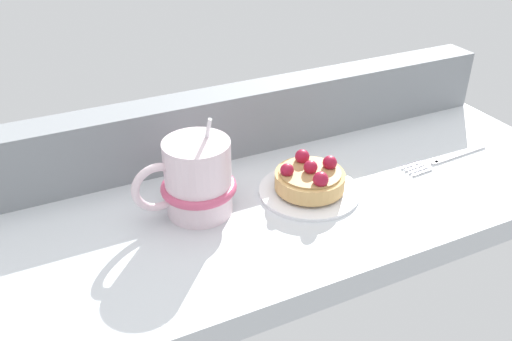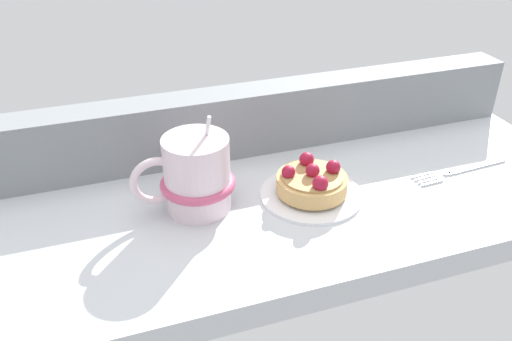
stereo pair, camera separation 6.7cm
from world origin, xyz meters
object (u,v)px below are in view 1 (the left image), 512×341
Objects in this scene: dessert_fork at (446,158)px; coffee_mug at (196,179)px; dessert_plate at (309,190)px; raspberry_tart at (310,178)px.

coffee_mug is at bearing 174.49° from dessert_fork.
dessert_plate reaches higher than dessert_fork.
coffee_mug is at bearing 170.99° from raspberry_tart.
dessert_plate is 1.03× the size of coffee_mug.
coffee_mug reaches higher than raspberry_tart.
coffee_mug reaches higher than dessert_plate.
raspberry_tart is 22.21cm from dessert_fork.
coffee_mug reaches higher than dessert_fork.
dessert_fork is at bearing -5.51° from coffee_mug.
raspberry_tart is at bearing 176.82° from dessert_fork.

